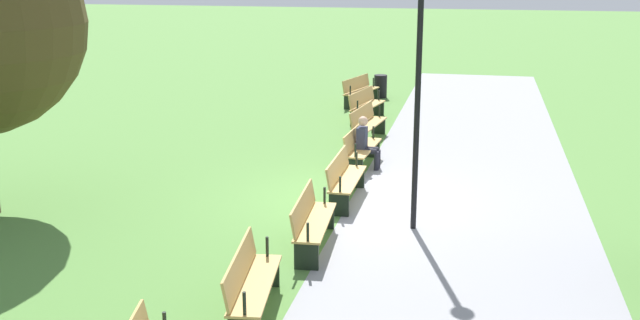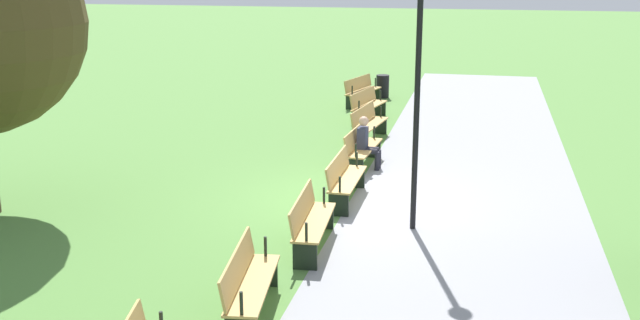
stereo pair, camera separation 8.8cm
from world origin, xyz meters
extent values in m
plane|color=#54843D|center=(0.00, 0.00, 0.00)|extent=(120.00, 120.00, 0.00)
cube|color=#939399|center=(0.00, 2.29, 0.00)|extent=(34.56, 4.49, 0.01)
cube|color=tan|center=(-9.91, -1.33, 0.45)|extent=(1.98, 0.93, 0.04)
cube|color=tan|center=(-9.96, -1.52, 0.69)|extent=(1.89, 0.61, 0.40)
cube|color=black|center=(-10.78, -1.09, 0.21)|extent=(0.16, 0.38, 0.43)
cylinder|color=black|center=(-10.77, -1.07, 0.61)|extent=(0.05, 0.05, 0.30)
cube|color=black|center=(-9.03, -1.57, 0.21)|extent=(0.16, 0.38, 0.43)
cylinder|color=black|center=(-9.03, -1.55, 0.61)|extent=(0.05, 0.05, 0.30)
cube|color=tan|center=(-7.47, -0.75, 0.45)|extent=(1.98, 0.81, 0.04)
cube|color=tan|center=(-7.51, -0.94, 0.69)|extent=(1.91, 0.49, 0.40)
cube|color=black|center=(-8.35, -0.57, 0.21)|extent=(0.13, 0.38, 0.43)
cylinder|color=black|center=(-8.35, -0.55, 0.61)|extent=(0.05, 0.05, 0.30)
cube|color=black|center=(-6.58, -0.93, 0.21)|extent=(0.13, 0.38, 0.43)
cylinder|color=black|center=(-6.58, -0.91, 0.61)|extent=(0.05, 0.05, 0.30)
cube|color=tan|center=(-5.00, -0.33, 0.45)|extent=(1.97, 0.69, 0.04)
cube|color=tan|center=(-5.02, -0.53, 0.69)|extent=(1.92, 0.36, 0.40)
cube|color=black|center=(-5.89, -0.21, 0.21)|extent=(0.11, 0.38, 0.43)
cylinder|color=black|center=(-5.89, -0.19, 0.61)|extent=(0.05, 0.05, 0.30)
cube|color=black|center=(-4.10, -0.45, 0.21)|extent=(0.11, 0.38, 0.43)
cylinder|color=black|center=(-4.10, -0.43, 0.61)|extent=(0.05, 0.05, 0.30)
cube|color=tan|center=(-2.50, -0.08, 0.45)|extent=(1.95, 0.57, 0.04)
cube|color=tan|center=(-2.52, -0.28, 0.69)|extent=(1.93, 0.23, 0.40)
cube|color=black|center=(-3.41, -0.02, 0.21)|extent=(0.08, 0.38, 0.43)
cylinder|color=black|center=(-3.41, 0.00, 0.61)|extent=(0.05, 0.05, 0.30)
cube|color=black|center=(-1.60, -0.14, 0.21)|extent=(0.08, 0.38, 0.43)
cylinder|color=black|center=(-1.60, -0.12, 0.61)|extent=(0.05, 0.05, 0.30)
cube|color=tan|center=(0.00, 0.00, 0.45)|extent=(1.93, 0.44, 0.04)
cube|color=tan|center=(0.00, -0.20, 0.69)|extent=(1.93, 0.10, 0.40)
cube|color=black|center=(-0.90, 0.00, 0.21)|extent=(0.06, 0.37, 0.43)
cylinder|color=black|center=(-0.90, 0.02, 0.61)|extent=(0.04, 0.04, 0.30)
cube|color=black|center=(0.90, 0.00, 0.21)|extent=(0.06, 0.37, 0.43)
cylinder|color=black|center=(0.90, 0.02, 0.61)|extent=(0.04, 0.04, 0.30)
cube|color=tan|center=(2.50, -0.08, 0.45)|extent=(1.95, 0.57, 0.04)
cube|color=tan|center=(2.52, -0.28, 0.69)|extent=(1.93, 0.23, 0.40)
cube|color=black|center=(1.60, -0.14, 0.21)|extent=(0.08, 0.38, 0.43)
cylinder|color=black|center=(1.60, -0.12, 0.61)|extent=(0.05, 0.05, 0.30)
cube|color=black|center=(3.41, -0.02, 0.21)|extent=(0.08, 0.38, 0.43)
cylinder|color=black|center=(3.41, 0.00, 0.61)|extent=(0.05, 0.05, 0.30)
cube|color=tan|center=(5.00, -0.33, 0.45)|extent=(1.97, 0.69, 0.04)
cube|color=tan|center=(5.02, -0.53, 0.69)|extent=(1.92, 0.36, 0.40)
cube|color=black|center=(4.10, -0.45, 0.21)|extent=(0.11, 0.38, 0.43)
cylinder|color=black|center=(4.10, -0.43, 0.61)|extent=(0.05, 0.05, 0.30)
cylinder|color=black|center=(5.89, -0.19, 0.61)|extent=(0.05, 0.05, 0.30)
cube|color=#2D3347|center=(-2.40, -0.11, 0.70)|extent=(0.33, 0.22, 0.50)
sphere|color=tan|center=(-2.40, -0.09, 1.09)|extent=(0.22, 0.22, 0.22)
cylinder|color=#23232D|center=(-2.48, 0.08, 0.43)|extent=(0.15, 0.37, 0.13)
cylinder|color=#23232D|center=(-2.47, 0.25, 0.21)|extent=(0.12, 0.12, 0.43)
cylinder|color=#23232D|center=(-2.30, 0.06, 0.43)|extent=(0.15, 0.37, 0.13)
cylinder|color=#23232D|center=(-2.29, 0.24, 0.21)|extent=(0.12, 0.12, 0.43)
cylinder|color=black|center=(1.25, 1.40, 2.07)|extent=(0.10, 0.10, 4.14)
cylinder|color=black|center=(-11.34, -0.90, 0.39)|extent=(0.44, 0.44, 0.78)
camera|label=1|loc=(13.54, 2.40, 4.57)|focal=41.38mm
camera|label=2|loc=(13.52, 2.48, 4.57)|focal=41.38mm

